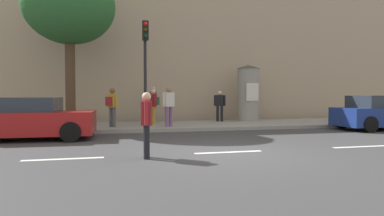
{
  "coord_description": "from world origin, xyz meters",
  "views": [
    {
      "loc": [
        -2.84,
        -7.93,
        1.45
      ],
      "look_at": [
        -0.5,
        2.0,
        1.07
      ],
      "focal_mm": 30.64,
      "sensor_mm": 36.0,
      "label": 1
    }
  ],
  "objects_px": {
    "pedestrian_in_dark_shirt": "(112,104)",
    "parked_car_dark": "(26,119)",
    "pedestrian_tallest": "(220,103)",
    "pedestrian_in_red_top": "(169,103)",
    "street_tree": "(69,6)",
    "pedestrian_with_bag": "(153,101)",
    "pedestrian_in_light_jacket": "(154,104)",
    "pedestrian_near_pole": "(147,120)",
    "traffic_light": "(145,57)",
    "poster_column": "(248,92)"
  },
  "relations": [
    {
      "from": "pedestrian_tallest",
      "to": "pedestrian_near_pole",
      "type": "bearing_deg",
      "value": -118.35
    },
    {
      "from": "poster_column",
      "to": "pedestrian_with_bag",
      "type": "bearing_deg",
      "value": 177.51
    },
    {
      "from": "pedestrian_near_pole",
      "to": "pedestrian_tallest",
      "type": "height_order",
      "value": "pedestrian_tallest"
    },
    {
      "from": "pedestrian_near_pole",
      "to": "pedestrian_tallest",
      "type": "distance_m",
      "value": 9.54
    },
    {
      "from": "parked_car_dark",
      "to": "street_tree",
      "type": "bearing_deg",
      "value": 71.04
    },
    {
      "from": "traffic_light",
      "to": "poster_column",
      "type": "distance_m",
      "value": 6.47
    },
    {
      "from": "pedestrian_in_red_top",
      "to": "parked_car_dark",
      "type": "bearing_deg",
      "value": -158.59
    },
    {
      "from": "poster_column",
      "to": "parked_car_dark",
      "type": "distance_m",
      "value": 10.64
    },
    {
      "from": "pedestrian_with_bag",
      "to": "poster_column",
      "type": "bearing_deg",
      "value": -2.49
    },
    {
      "from": "poster_column",
      "to": "pedestrian_in_dark_shirt",
      "type": "xyz_separation_m",
      "value": [
        -6.94,
        -2.08,
        -0.52
      ]
    },
    {
      "from": "pedestrian_tallest",
      "to": "parked_car_dark",
      "type": "xyz_separation_m",
      "value": [
        -8.09,
        -4.27,
        -0.39
      ]
    },
    {
      "from": "traffic_light",
      "to": "poster_column",
      "type": "xyz_separation_m",
      "value": [
        5.62,
        2.9,
        -1.38
      ]
    },
    {
      "from": "traffic_light",
      "to": "parked_car_dark",
      "type": "relative_size",
      "value": 1.0
    },
    {
      "from": "street_tree",
      "to": "pedestrian_in_dark_shirt",
      "type": "distance_m",
      "value": 4.49
    },
    {
      "from": "pedestrian_near_pole",
      "to": "pedestrian_with_bag",
      "type": "xyz_separation_m",
      "value": [
        1.14,
        8.68,
        0.32
      ]
    },
    {
      "from": "pedestrian_near_pole",
      "to": "pedestrian_with_bag",
      "type": "bearing_deg",
      "value": 82.5
    },
    {
      "from": "traffic_light",
      "to": "street_tree",
      "type": "xyz_separation_m",
      "value": [
        -3.03,
        1.52,
        2.19
      ]
    },
    {
      "from": "pedestrian_in_light_jacket",
      "to": "pedestrian_in_red_top",
      "type": "xyz_separation_m",
      "value": [
        0.48,
        -1.25,
        0.04
      ]
    },
    {
      "from": "poster_column",
      "to": "street_tree",
      "type": "xyz_separation_m",
      "value": [
        -8.65,
        -1.37,
        3.57
      ]
    },
    {
      "from": "pedestrian_in_dark_shirt",
      "to": "parked_car_dark",
      "type": "distance_m",
      "value": 3.58
    },
    {
      "from": "pedestrian_tallest",
      "to": "pedestrian_in_dark_shirt",
      "type": "height_order",
      "value": "pedestrian_in_dark_shirt"
    },
    {
      "from": "pedestrian_in_light_jacket",
      "to": "pedestrian_with_bag",
      "type": "height_order",
      "value": "pedestrian_with_bag"
    },
    {
      "from": "street_tree",
      "to": "pedestrian_tallest",
      "type": "distance_m",
      "value": 8.29
    },
    {
      "from": "pedestrian_in_dark_shirt",
      "to": "parked_car_dark",
      "type": "height_order",
      "value": "pedestrian_in_dark_shirt"
    },
    {
      "from": "street_tree",
      "to": "pedestrian_tallest",
      "type": "relative_size",
      "value": 4.29
    },
    {
      "from": "pedestrian_in_dark_shirt",
      "to": "pedestrian_tallest",
      "type": "bearing_deg",
      "value": 20.55
    },
    {
      "from": "pedestrian_in_light_jacket",
      "to": "pedestrian_with_bag",
      "type": "xyz_separation_m",
      "value": [
        0.12,
        1.32,
        0.1
      ]
    },
    {
      "from": "pedestrian_in_light_jacket",
      "to": "traffic_light",
      "type": "bearing_deg",
      "value": -106.65
    },
    {
      "from": "street_tree",
      "to": "pedestrian_in_light_jacket",
      "type": "distance_m",
      "value": 5.44
    },
    {
      "from": "pedestrian_with_bag",
      "to": "pedestrian_near_pole",
      "type": "bearing_deg",
      "value": -97.5
    },
    {
      "from": "pedestrian_with_bag",
      "to": "street_tree",
      "type": "bearing_deg",
      "value": -156.7
    },
    {
      "from": "pedestrian_in_dark_shirt",
      "to": "pedestrian_near_pole",
      "type": "bearing_deg",
      "value": -82.58
    },
    {
      "from": "pedestrian_tallest",
      "to": "street_tree",
      "type": "bearing_deg",
      "value": -169.54
    },
    {
      "from": "street_tree",
      "to": "parked_car_dark",
      "type": "distance_m",
      "value": 5.51
    },
    {
      "from": "traffic_light",
      "to": "pedestrian_in_dark_shirt",
      "type": "relative_size",
      "value": 2.61
    },
    {
      "from": "traffic_light",
      "to": "pedestrian_in_dark_shirt",
      "type": "xyz_separation_m",
      "value": [
        -1.32,
        0.82,
        -1.9
      ]
    },
    {
      "from": "pedestrian_near_pole",
      "to": "pedestrian_in_red_top",
      "type": "distance_m",
      "value": 6.29
    },
    {
      "from": "pedestrian_in_dark_shirt",
      "to": "pedestrian_with_bag",
      "type": "distance_m",
      "value": 3.03
    },
    {
      "from": "pedestrian_in_dark_shirt",
      "to": "pedestrian_in_red_top",
      "type": "distance_m",
      "value": 2.35
    },
    {
      "from": "pedestrian_in_light_jacket",
      "to": "pedestrian_in_dark_shirt",
      "type": "relative_size",
      "value": 0.99
    },
    {
      "from": "pedestrian_in_light_jacket",
      "to": "pedestrian_in_red_top",
      "type": "distance_m",
      "value": 1.34
    },
    {
      "from": "pedestrian_in_light_jacket",
      "to": "pedestrian_in_red_top",
      "type": "relative_size",
      "value": 0.96
    },
    {
      "from": "pedestrian_in_light_jacket",
      "to": "pedestrian_with_bag",
      "type": "bearing_deg",
      "value": 84.71
    },
    {
      "from": "poster_column",
      "to": "street_tree",
      "type": "relative_size",
      "value": 0.44
    },
    {
      "from": "pedestrian_in_dark_shirt",
      "to": "pedestrian_in_red_top",
      "type": "height_order",
      "value": "pedestrian_in_red_top"
    },
    {
      "from": "traffic_light",
      "to": "pedestrian_with_bag",
      "type": "bearing_deg",
      "value": 78.05
    },
    {
      "from": "traffic_light",
      "to": "pedestrian_in_dark_shirt",
      "type": "bearing_deg",
      "value": 148.09
    },
    {
      "from": "pedestrian_near_pole",
      "to": "poster_column",
      "type": "bearing_deg",
      "value": 54.17
    },
    {
      "from": "pedestrian_near_pole",
      "to": "pedestrian_in_red_top",
      "type": "bearing_deg",
      "value": 76.18
    },
    {
      "from": "traffic_light",
      "to": "pedestrian_in_red_top",
      "type": "height_order",
      "value": "traffic_light"
    }
  ]
}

